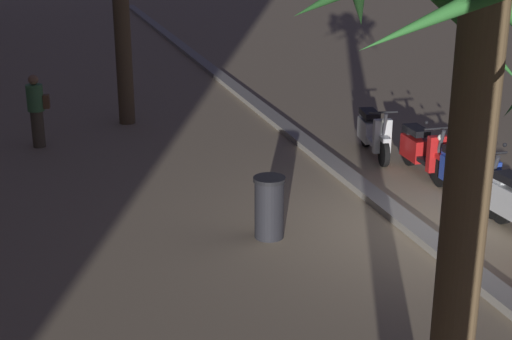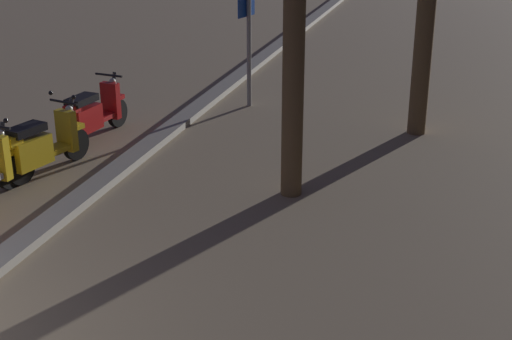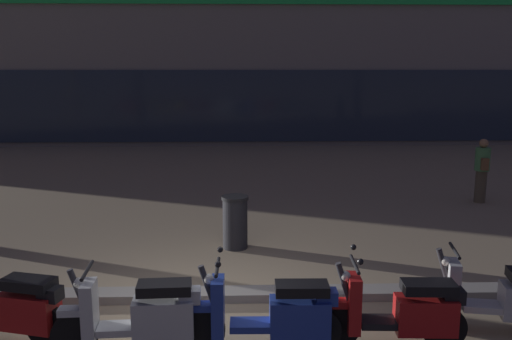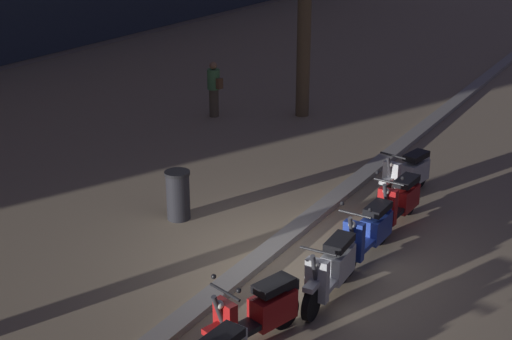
# 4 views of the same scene
# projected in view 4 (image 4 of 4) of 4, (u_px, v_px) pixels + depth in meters

# --- Properties ---
(ground_plane) EXTENTS (200.00, 200.00, 0.00)m
(ground_plane) POSITION_uv_depth(u_px,v_px,m) (287.00, 262.00, 12.01)
(ground_plane) COLOR #9E896B
(curb_strip) EXTENTS (60.00, 0.36, 0.12)m
(curb_strip) POSITION_uv_depth(u_px,v_px,m) (267.00, 253.00, 12.18)
(curb_strip) COLOR gray
(curb_strip) RESTS_ON ground
(scooter_red_lead_nearest) EXTENTS (1.75, 0.75, 1.17)m
(scooter_red_lead_nearest) POSITION_uv_depth(u_px,v_px,m) (258.00, 313.00, 9.74)
(scooter_red_lead_nearest) COLOR black
(scooter_red_lead_nearest) RESTS_ON ground
(scooter_silver_last_in_row) EXTENTS (1.73, 0.56, 1.04)m
(scooter_silver_last_in_row) POSITION_uv_depth(u_px,v_px,m) (332.00, 269.00, 10.85)
(scooter_silver_last_in_row) COLOR black
(scooter_silver_last_in_row) RESTS_ON ground
(scooter_blue_tail_end) EXTENTS (1.85, 0.56, 1.17)m
(scooter_blue_tail_end) POSITION_uv_depth(u_px,v_px,m) (369.00, 232.00, 12.06)
(scooter_blue_tail_end) COLOR black
(scooter_blue_tail_end) RESTS_ON ground
(scooter_red_gap_after_mid) EXTENTS (1.75, 0.56, 1.17)m
(scooter_red_gap_after_mid) POSITION_uv_depth(u_px,v_px,m) (400.00, 201.00, 13.25)
(scooter_red_gap_after_mid) COLOR black
(scooter_red_gap_after_mid) RESTS_ON ground
(scooter_silver_mid_rear) EXTENTS (1.83, 0.66, 1.04)m
(scooter_silver_mid_rear) POSITION_uv_depth(u_px,v_px,m) (407.00, 174.00, 14.50)
(scooter_silver_mid_rear) COLOR black
(scooter_silver_mid_rear) RESTS_ON ground
(pedestrian_window_shopping) EXTENTS (0.34, 0.46, 1.52)m
(pedestrian_window_shopping) POSITION_uv_depth(u_px,v_px,m) (214.00, 88.00, 19.45)
(pedestrian_window_shopping) COLOR brown
(pedestrian_window_shopping) RESTS_ON ground
(litter_bin) EXTENTS (0.48, 0.48, 0.95)m
(litter_bin) POSITION_uv_depth(u_px,v_px,m) (178.00, 195.00, 13.43)
(litter_bin) COLOR #232328
(litter_bin) RESTS_ON ground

